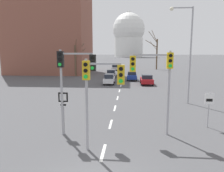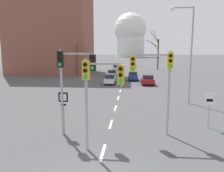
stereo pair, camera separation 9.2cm
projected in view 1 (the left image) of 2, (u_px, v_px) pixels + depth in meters
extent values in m
cube|color=silver|center=(103.00, 152.00, 11.23)|extent=(0.16, 2.00, 0.01)
cube|color=silver|center=(111.00, 124.00, 15.67)|extent=(0.16, 2.00, 0.01)
cube|color=silver|center=(115.00, 108.00, 20.10)|extent=(0.16, 2.00, 0.01)
cube|color=silver|center=(118.00, 98.00, 24.53)|extent=(0.16, 2.00, 0.01)
cube|color=silver|center=(119.00, 91.00, 28.96)|extent=(0.16, 2.00, 0.01)
cube|color=silver|center=(121.00, 86.00, 33.39)|extent=(0.16, 2.00, 0.01)
cube|color=silver|center=(122.00, 82.00, 37.82)|extent=(0.16, 2.00, 0.01)
cube|color=silver|center=(123.00, 79.00, 42.25)|extent=(0.16, 2.00, 0.01)
cylinder|color=#9E9EA3|center=(62.00, 93.00, 13.30)|extent=(0.14, 0.14, 5.27)
cube|color=black|center=(61.00, 59.00, 12.98)|extent=(0.36, 0.28, 0.96)
cylinder|color=black|center=(59.00, 54.00, 12.77)|extent=(0.20, 0.06, 0.20)
cylinder|color=black|center=(60.00, 59.00, 12.81)|extent=(0.20, 0.06, 0.20)
cylinder|color=green|center=(60.00, 64.00, 12.86)|extent=(0.20, 0.06, 0.20)
cube|color=#9E9EA3|center=(76.00, 54.00, 12.85)|extent=(1.94, 0.10, 0.10)
cube|color=black|center=(93.00, 63.00, 12.86)|extent=(0.36, 0.28, 0.96)
cylinder|color=black|center=(92.00, 58.00, 12.65)|extent=(0.20, 0.06, 0.20)
cylinder|color=black|center=(92.00, 63.00, 12.69)|extent=(0.20, 0.06, 0.20)
cylinder|color=green|center=(92.00, 68.00, 12.74)|extent=(0.20, 0.06, 0.20)
cylinder|color=#9E9EA3|center=(169.00, 94.00, 13.30)|extent=(0.14, 0.14, 5.20)
cube|color=yellow|center=(170.00, 61.00, 12.99)|extent=(0.36, 0.28, 0.96)
cylinder|color=black|center=(171.00, 56.00, 12.77)|extent=(0.20, 0.06, 0.20)
cylinder|color=black|center=(170.00, 61.00, 12.82)|extent=(0.20, 0.06, 0.20)
cylinder|color=green|center=(170.00, 66.00, 12.86)|extent=(0.20, 0.06, 0.20)
cube|color=#9E9EA3|center=(151.00, 55.00, 13.02)|extent=(2.21, 0.10, 0.10)
cube|color=yellow|center=(133.00, 64.00, 13.19)|extent=(0.36, 0.28, 0.96)
cylinder|color=black|center=(133.00, 59.00, 12.98)|extent=(0.20, 0.06, 0.20)
cylinder|color=black|center=(133.00, 64.00, 13.03)|extent=(0.20, 0.06, 0.20)
cylinder|color=green|center=(133.00, 69.00, 13.07)|extent=(0.20, 0.06, 0.20)
cylinder|color=#9E9EA3|center=(87.00, 106.00, 11.21)|extent=(0.14, 0.14, 4.79)
cube|color=gold|center=(86.00, 70.00, 10.93)|extent=(0.36, 0.28, 0.96)
cylinder|color=black|center=(85.00, 65.00, 10.72)|extent=(0.20, 0.06, 0.20)
cylinder|color=black|center=(86.00, 71.00, 10.76)|extent=(0.20, 0.06, 0.20)
cylinder|color=green|center=(86.00, 77.00, 10.81)|extent=(0.20, 0.06, 0.20)
cube|color=#9E9EA3|center=(103.00, 64.00, 10.81)|extent=(1.75, 0.10, 0.10)
cube|color=gold|center=(121.00, 75.00, 10.82)|extent=(0.36, 0.28, 0.96)
cylinder|color=black|center=(121.00, 69.00, 10.61)|extent=(0.20, 0.06, 0.20)
cylinder|color=black|center=(121.00, 75.00, 10.65)|extent=(0.20, 0.06, 0.20)
cylinder|color=green|center=(121.00, 81.00, 10.70)|extent=(0.20, 0.06, 0.20)
cylinder|color=#9E9EA3|center=(64.00, 113.00, 13.57)|extent=(0.07, 0.07, 2.72)
cube|color=black|center=(63.00, 97.00, 13.40)|extent=(0.60, 0.03, 0.60)
cube|color=white|center=(63.00, 97.00, 13.38)|extent=(0.42, 0.01, 0.42)
cube|color=white|center=(63.00, 105.00, 13.47)|extent=(0.60, 0.03, 0.28)
cube|color=black|center=(63.00, 105.00, 13.45)|extent=(0.36, 0.01, 0.10)
cylinder|color=#9E9EA3|center=(208.00, 110.00, 14.81)|extent=(0.07, 0.07, 2.44)
cube|color=white|center=(209.00, 99.00, 14.67)|extent=(0.60, 0.03, 0.76)
cube|color=black|center=(209.00, 100.00, 14.67)|extent=(0.42, 0.01, 0.19)
cylinder|color=#9E9EA3|center=(190.00, 57.00, 21.23)|extent=(0.16, 0.16, 9.35)
cube|color=#9E9EA3|center=(182.00, 8.00, 20.60)|extent=(1.97, 0.10, 0.10)
sphere|color=#F2EAC6|center=(172.00, 9.00, 20.69)|extent=(0.36, 0.36, 0.36)
cube|color=#2D4C33|center=(132.00, 64.00, 79.76)|extent=(1.71, 3.85, 0.62)
cube|color=#1E232D|center=(132.00, 63.00, 79.48)|extent=(1.46, 1.85, 0.52)
cylinder|color=black|center=(130.00, 65.00, 81.05)|extent=(0.18, 0.64, 0.64)
cylinder|color=black|center=(134.00, 65.00, 80.92)|extent=(0.18, 0.64, 0.64)
cylinder|color=black|center=(130.00, 65.00, 78.69)|extent=(0.18, 0.64, 0.64)
cylinder|color=black|center=(135.00, 65.00, 78.56)|extent=(0.18, 0.64, 0.64)
cube|color=navy|center=(132.00, 77.00, 39.63)|extent=(1.70, 3.86, 0.70)
cube|color=#1E232D|center=(132.00, 73.00, 39.35)|extent=(1.44, 1.85, 0.57)
cylinder|color=black|center=(128.00, 78.00, 40.93)|extent=(0.18, 0.68, 0.68)
cylinder|color=black|center=(136.00, 78.00, 40.80)|extent=(0.18, 0.68, 0.68)
cylinder|color=black|center=(127.00, 79.00, 38.58)|extent=(0.18, 0.68, 0.68)
cylinder|color=black|center=(136.00, 79.00, 38.45)|extent=(0.18, 0.68, 0.68)
cube|color=silver|center=(109.00, 80.00, 35.16)|extent=(1.60, 4.28, 0.66)
cube|color=#1E232D|center=(109.00, 76.00, 34.85)|extent=(1.36, 2.05, 0.66)
cylinder|color=black|center=(106.00, 81.00, 36.58)|extent=(0.18, 0.65, 0.65)
cylinder|color=black|center=(115.00, 81.00, 36.46)|extent=(0.18, 0.65, 0.65)
cylinder|color=black|center=(104.00, 83.00, 33.97)|extent=(0.18, 0.65, 0.65)
cylinder|color=black|center=(113.00, 83.00, 33.85)|extent=(0.18, 0.65, 0.65)
cube|color=maroon|center=(147.00, 80.00, 34.75)|extent=(1.89, 4.38, 0.66)
cube|color=#1E232D|center=(147.00, 77.00, 34.44)|extent=(1.60, 2.10, 0.61)
cylinder|color=black|center=(140.00, 81.00, 36.21)|extent=(0.18, 0.62, 0.62)
cylinder|color=black|center=(151.00, 81.00, 36.07)|extent=(0.18, 0.62, 0.62)
cylinder|color=black|center=(141.00, 84.00, 33.54)|extent=(0.18, 0.62, 0.62)
cylinder|color=black|center=(153.00, 84.00, 33.39)|extent=(0.18, 0.62, 0.62)
cube|color=#B7B7BC|center=(115.00, 68.00, 61.10)|extent=(1.89, 3.86, 0.60)
cube|color=#1E232D|center=(115.00, 66.00, 60.81)|extent=(1.61, 1.85, 0.61)
cylinder|color=black|center=(112.00, 69.00, 62.39)|extent=(0.18, 0.67, 0.67)
cylinder|color=black|center=(119.00, 69.00, 62.25)|extent=(0.18, 0.67, 0.67)
cylinder|color=black|center=(112.00, 69.00, 60.04)|extent=(0.18, 0.67, 0.67)
cylinder|color=black|center=(118.00, 70.00, 59.89)|extent=(0.18, 0.67, 0.67)
cube|color=slate|center=(111.00, 75.00, 43.38)|extent=(1.77, 4.56, 0.63)
cube|color=#1E232D|center=(111.00, 71.00, 43.05)|extent=(1.50, 2.19, 0.72)
cylinder|color=black|center=(108.00, 76.00, 44.89)|extent=(0.18, 0.62, 0.62)
cylinder|color=black|center=(116.00, 76.00, 44.75)|extent=(0.18, 0.62, 0.62)
cylinder|color=black|center=(106.00, 77.00, 42.10)|extent=(0.18, 0.62, 0.62)
cylinder|color=black|center=(115.00, 77.00, 41.97)|extent=(0.18, 0.62, 0.62)
cylinder|color=brown|center=(75.00, 61.00, 46.02)|extent=(0.36, 0.36, 6.51)
cylinder|color=brown|center=(80.00, 49.00, 45.73)|extent=(1.98, 0.53, 2.30)
cylinder|color=brown|center=(80.00, 53.00, 46.15)|extent=(2.02, 1.13, 2.17)
cylinder|color=brown|center=(76.00, 45.00, 44.73)|extent=(0.78, 1.65, 2.34)
cylinder|color=brown|center=(157.00, 54.00, 63.59)|extent=(0.40, 0.40, 8.81)
cylinder|color=brown|center=(154.00, 36.00, 63.73)|extent=(1.60, 1.99, 3.75)
cylinder|color=brown|center=(153.00, 37.00, 61.67)|extent=(2.68, 2.95, 2.91)
cylinder|color=brown|center=(153.00, 46.00, 64.14)|extent=(1.89, 2.02, 2.44)
cylinder|color=brown|center=(151.00, 44.00, 63.21)|extent=(3.56, 0.25, 2.23)
cylinder|color=brown|center=(157.00, 43.00, 64.12)|extent=(0.14, 2.19, 2.09)
cylinder|color=silver|center=(129.00, 48.00, 211.93)|extent=(27.51, 27.51, 18.34)
sphere|color=silver|center=(129.00, 29.00, 209.21)|extent=(30.57, 30.57, 30.57)
cylinder|color=silver|center=(129.00, 14.00, 207.08)|extent=(3.67, 3.67, 5.35)
cube|color=brown|center=(50.00, 22.00, 52.17)|extent=(18.00, 14.00, 24.49)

